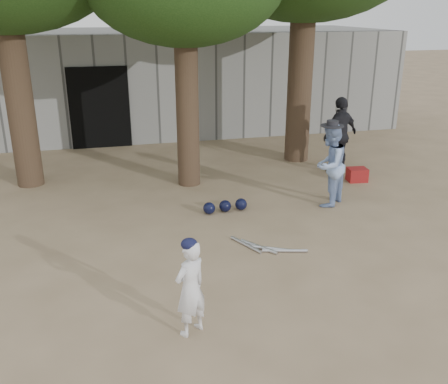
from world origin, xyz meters
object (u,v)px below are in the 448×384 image
object	(u,v)px
spectator_blue	(329,165)
spectator_dark	(340,135)
red_bag	(357,175)
boy_player	(190,288)

from	to	relation	value
spectator_blue	spectator_dark	world-z (taller)	spectator_dark
spectator_blue	red_bag	distance (m)	1.83
boy_player	red_bag	distance (m)	6.52
boy_player	spectator_dark	world-z (taller)	spectator_dark
spectator_dark	boy_player	bearing A→B (deg)	27.49
boy_player	spectator_blue	bearing A→B (deg)	-166.72
spectator_blue	red_bag	bearing A→B (deg)	-179.85
spectator_dark	spectator_blue	bearing A→B (deg)	36.38
spectator_blue	red_bag	size ratio (longest dim) A/B	3.85
boy_player	red_bag	size ratio (longest dim) A/B	2.87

